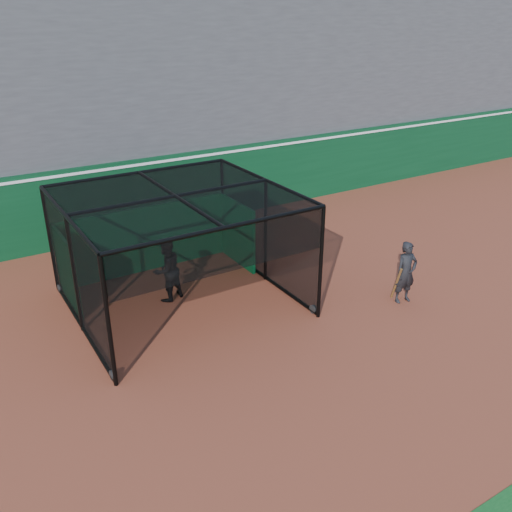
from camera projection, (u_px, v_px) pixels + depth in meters
ground at (272, 354)px, 11.85m from camera, size 120.00×120.00×0.00m
outfield_wall at (132, 196)px, 17.91m from camera, size 50.00×0.50×2.50m
grandstand at (88, 84)px, 19.53m from camera, size 50.00×7.85×8.95m
batting_cage at (179, 251)px, 13.40m from camera, size 5.18×4.93×2.86m
batter at (167, 270)px, 13.79m from camera, size 0.98×0.86×1.69m
on_deck_player at (406, 273)px, 13.70m from camera, size 0.65×0.47×1.64m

